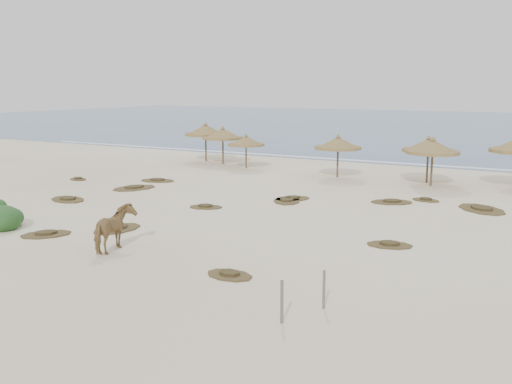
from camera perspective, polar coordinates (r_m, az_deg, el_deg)
ground at (r=23.12m, az=-7.63°, el=-4.40°), size 160.00×160.00×0.00m
ocean at (r=94.03m, az=20.85°, el=6.24°), size 200.00×100.00×0.01m
foam_line at (r=46.26m, az=11.91°, el=2.96°), size 70.00×0.60×0.01m
palapa_0 at (r=45.89m, az=-5.07°, el=6.12°), size 3.67×3.67×3.12m
palapa_1 at (r=44.04m, az=-3.34°, el=5.77°), size 4.10×4.10×2.93m
palapa_2 at (r=41.62m, az=-1.00°, el=5.08°), size 3.23×3.23×2.53m
palapa_3 at (r=37.77m, az=8.21°, el=4.80°), size 3.64×3.64×2.86m
palapa_4 at (r=36.78m, az=16.86°, el=4.42°), size 4.16×4.16×2.96m
palapa_5 at (r=35.61m, az=17.27°, el=4.26°), size 3.73×3.73×2.99m
horse at (r=21.31m, az=-13.97°, el=-3.60°), size 1.31×2.12×1.66m
fence_post_near at (r=14.65m, az=2.60°, el=-10.91°), size 0.10×0.10×1.13m
fence_post_far at (r=15.66m, az=6.81°, el=-9.66°), size 0.08×0.08×1.07m
scrub_0 at (r=31.68m, az=-18.31°, el=-0.68°), size 2.64×2.11×0.16m
scrub_1 at (r=34.22m, az=-12.09°, el=0.42°), size 2.52×3.09×0.16m
scrub_2 at (r=28.32m, az=-5.06°, el=-1.47°), size 1.94×1.58×0.16m
scrub_3 at (r=30.33m, az=3.63°, el=-0.64°), size 2.23×2.42×0.16m
scrub_4 at (r=22.13m, az=13.21°, el=-5.13°), size 1.94×1.51×0.16m
scrub_5 at (r=29.78m, az=21.64°, el=-1.59°), size 3.22×3.29×0.16m
scrub_6 at (r=36.63m, az=-9.83°, el=1.16°), size 2.48×1.89×0.16m
scrub_7 at (r=30.23m, az=13.42°, el=-0.95°), size 2.56×2.24×0.16m
scrub_8 at (r=38.39m, az=-17.37°, el=1.26°), size 1.61×1.31×0.16m
scrub_9 at (r=24.63m, az=-13.73°, el=-3.56°), size 1.74×2.41×0.16m
scrub_10 at (r=31.21m, az=16.61°, el=-0.75°), size 1.65×1.27×0.16m
scrub_11 at (r=24.56m, az=-20.25°, el=-3.96°), size 2.25×2.35×0.16m
scrub_12 at (r=18.24m, az=-2.66°, el=-8.24°), size 1.66×1.13×0.16m
scrub_13 at (r=29.76m, az=3.11°, el=-0.85°), size 2.11×2.49×0.16m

